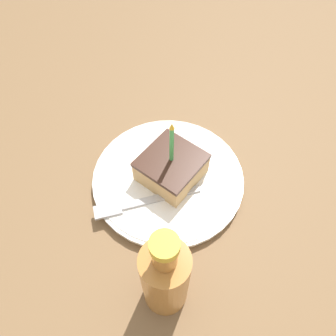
# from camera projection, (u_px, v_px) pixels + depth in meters

# --- Properties ---
(ground_plane) EXTENTS (2.40, 2.40, 0.04)m
(ground_plane) POSITION_uv_depth(u_px,v_px,m) (152.00, 193.00, 0.60)
(ground_plane) COLOR brown
(ground_plane) RESTS_ON ground
(plate) EXTENTS (0.27, 0.27, 0.02)m
(plate) POSITION_uv_depth(u_px,v_px,m) (168.00, 178.00, 0.58)
(plate) COLOR white
(plate) RESTS_ON ground_plane
(cake_slice) EXTENTS (0.09, 0.10, 0.13)m
(cake_slice) POSITION_uv_depth(u_px,v_px,m) (171.00, 167.00, 0.55)
(cake_slice) COLOR tan
(cake_slice) RESTS_ON plate
(fork) EXTENTS (0.12, 0.16, 0.00)m
(fork) POSITION_uv_depth(u_px,v_px,m) (140.00, 202.00, 0.54)
(fork) COLOR #B2B2B7
(fork) RESTS_ON plate
(bottle) EXTENTS (0.06, 0.06, 0.19)m
(bottle) POSITION_uv_depth(u_px,v_px,m) (165.00, 277.00, 0.41)
(bottle) COLOR #B27233
(bottle) RESTS_ON ground_plane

